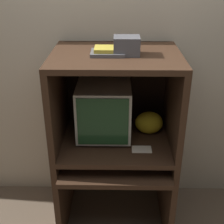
# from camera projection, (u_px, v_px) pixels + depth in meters

# --- Properties ---
(wall_back) EXTENTS (6.00, 0.06, 2.60)m
(wall_back) POSITION_uv_depth(u_px,v_px,m) (116.00, 49.00, 2.34)
(wall_back) COLOR #B2A893
(wall_back) RESTS_ON ground_plane
(desk_base) EXTENTS (0.83, 0.69, 0.62)m
(desk_base) POSITION_uv_depth(u_px,v_px,m) (115.00, 180.00, 2.37)
(desk_base) COLOR #382316
(desk_base) RESTS_ON ground_plane
(desk_monitor_shelf) EXTENTS (0.83, 0.65, 0.12)m
(desk_monitor_shelf) POSITION_uv_depth(u_px,v_px,m) (115.00, 142.00, 2.26)
(desk_monitor_shelf) COLOR #382316
(desk_monitor_shelf) RESTS_ON desk_base
(hutch_upper) EXTENTS (0.83, 0.65, 0.63)m
(hutch_upper) POSITION_uv_depth(u_px,v_px,m) (116.00, 84.00, 2.09)
(hutch_upper) COLOR #382316
(hutch_upper) RESTS_ON desk_monitor_shelf
(crt_monitor) EXTENTS (0.37, 0.42, 0.39)m
(crt_monitor) POSITION_uv_depth(u_px,v_px,m) (104.00, 109.00, 2.22)
(crt_monitor) COLOR beige
(crt_monitor) RESTS_ON desk_monitor_shelf
(keyboard) EXTENTS (0.40, 0.16, 0.03)m
(keyboard) POSITION_uv_depth(u_px,v_px,m) (99.00, 160.00, 2.19)
(keyboard) COLOR beige
(keyboard) RESTS_ON desk_base
(mouse) EXTENTS (0.06, 0.04, 0.03)m
(mouse) POSITION_uv_depth(u_px,v_px,m) (135.00, 161.00, 2.18)
(mouse) COLOR #B7B7B7
(mouse) RESTS_ON desk_base
(snack_bag) EXTENTS (0.20, 0.15, 0.17)m
(snack_bag) POSITION_uv_depth(u_px,v_px,m) (149.00, 123.00, 2.29)
(snack_bag) COLOR gold
(snack_bag) RESTS_ON desk_monitor_shelf
(book_stack) EXTENTS (0.21, 0.16, 0.05)m
(book_stack) POSITION_uv_depth(u_px,v_px,m) (109.00, 51.00, 1.93)
(book_stack) COLOR #4C4C51
(book_stack) RESTS_ON hutch_upper
(paper_card) EXTENTS (0.13, 0.09, 0.00)m
(paper_card) POSITION_uv_depth(u_px,v_px,m) (142.00, 149.00, 2.12)
(paper_card) COLOR beige
(paper_card) RESTS_ON desk_monitor_shelf
(storage_box) EXTENTS (0.16, 0.14, 0.11)m
(storage_box) POSITION_uv_depth(u_px,v_px,m) (127.00, 46.00, 1.92)
(storage_box) COLOR #4C4C51
(storage_box) RESTS_ON hutch_upper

